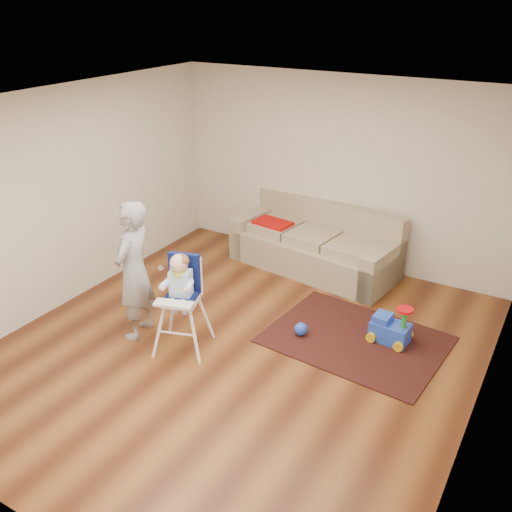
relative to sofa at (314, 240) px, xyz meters
The scene contains 9 objects.
ground 2.35m from the sofa, 86.21° to the right, with size 5.50×5.50×0.00m, color #4A2211.
room_envelope 2.28m from the sofa, 85.09° to the right, with size 5.04×5.52×2.72m.
sofa is the anchor object (origin of this frame).
side_table 0.56m from the sofa, 167.95° to the left, with size 0.55×0.55×0.55m, color black, non-canonical shape.
area_rug 1.95m from the sofa, 49.76° to the right, with size 1.95×1.46×0.02m, color black.
ride_on_toy 2.04m from the sofa, 39.29° to the right, with size 0.43×0.31×0.47m, color blue, non-canonical shape.
toy_ball 1.85m from the sofa, 69.32° to the right, with size 0.16×0.16×0.16m, color blue.
high_chair 2.60m from the sofa, 98.84° to the right, with size 0.68×0.68×1.16m.
adult 2.82m from the sofa, 111.42° to the right, with size 0.60×0.39×1.64m, color #99989B.
Camera 1 is at (2.89, -4.54, 3.67)m, focal length 40.00 mm.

